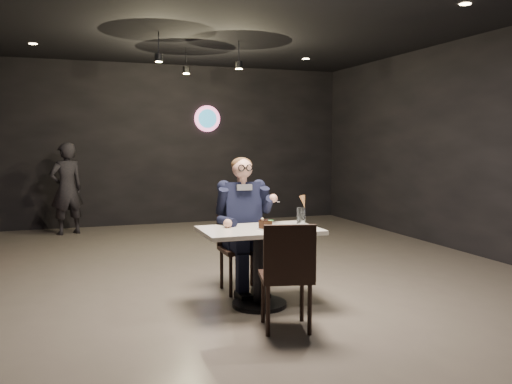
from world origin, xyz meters
name	(u,v)px	position (x,y,z in m)	size (l,w,h in m)	color
floor	(237,279)	(0.00, 0.00, 0.00)	(9.00, 9.00, 0.00)	#6C635A
wall_sign	(207,119)	(0.80, 4.47, 2.00)	(0.50, 0.06, 0.50)	pink
pendant_lights	(195,49)	(0.00, 2.00, 2.88)	(1.40, 1.20, 0.36)	black
main_table	(259,267)	(-0.09, -1.02, 0.38)	(1.10, 0.70, 0.75)	silver
chair_far	(242,248)	(-0.09, -0.47, 0.46)	(0.42, 0.46, 0.92)	black
chair_near	(286,275)	(-0.09, -1.68, 0.46)	(0.42, 0.46, 0.92)	black
seated_man	(242,223)	(-0.09, -0.47, 0.72)	(0.60, 0.80, 1.44)	black
dessert_plate	(269,228)	(-0.02, -1.10, 0.76)	(0.22, 0.22, 0.01)	white
cake_slice	(265,225)	(-0.06, -1.11, 0.80)	(0.10, 0.08, 0.07)	black
mint_leaf	(271,220)	(-0.03, -1.16, 0.84)	(0.06, 0.04, 0.01)	#298037
sundae_glass	(301,217)	(0.31, -1.07, 0.84)	(0.08, 0.08, 0.19)	silver
wafer_cone	(303,202)	(0.33, -1.08, 0.99)	(0.06, 0.06, 0.12)	#B17A48
passerby	(67,189)	(-1.80, 3.83, 0.77)	(0.56, 0.37, 1.55)	black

